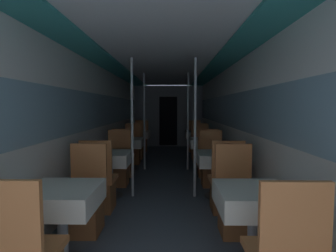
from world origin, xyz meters
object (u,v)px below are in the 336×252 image
Objects in this scene: chair_right_far_2 at (201,152)px; support_pole_right_2 at (188,122)px; support_pole_left_2 at (144,122)px; dining_table_left_3 at (139,135)px; chair_left_near_3 at (136,148)px; dining_table_right_0 at (253,202)px; chair_left_far_1 at (118,169)px; chair_right_near_1 at (225,190)px; chair_right_far_1 at (212,169)px; chair_left_far_0 at (85,206)px; dining_table_right_3 at (196,135)px; chair_right_far_0 at (236,207)px; dining_table_left_0 at (62,201)px; support_pole_right_1 at (195,128)px; chair_left_far_2 at (133,152)px; dining_table_right_1 at (218,160)px; chair_right_near_2 at (207,162)px; chair_left_far_3 at (141,142)px; chair_right_far_3 at (194,142)px; support_pole_left_1 at (132,128)px; chair_left_near_2 at (124,162)px; dining_table_left_2 at (129,144)px; chair_left_near_1 at (100,189)px; dining_table_left_1 at (110,160)px; dining_table_right_2 at (204,144)px; chair_right_near_3 at (198,148)px.

support_pole_right_2 is (-0.36, -0.60, 0.79)m from chair_right_far_2.
support_pole_left_2 reaches higher than dining_table_left_3.
chair_left_near_3 reaches higher than dining_table_right_0.
chair_left_far_1 is 3.04m from dining_table_left_3.
chair_right_near_1 is 1.21m from chair_right_far_1.
chair_left_far_0 is 5.14m from dining_table_right_3.
dining_table_right_3 is (0.00, 4.84, 0.28)m from chair_right_far_0.
dining_table_left_0 is 2.11m from chair_right_near_1.
chair_left_far_1 is 0.46× the size of support_pole_right_1.
chair_left_far_2 is 1.40× the size of dining_table_right_1.
chair_left_near_3 is 1.00× the size of chair_right_near_2.
chair_left_far_3 is 5.13m from chair_right_near_1.
chair_right_far_0 is at bearing -70.59° from dining_table_left_3.
support_pole_left_2 is 2.20× the size of chair_left_near_3.
chair_right_far_3 is (1.71, 3.63, 0.00)m from chair_left_far_1.
dining_table_left_3 is 2.97m from chair_right_near_2.
support_pole_left_1 is 1.49m from chair_left_near_2.
dining_table_left_2 is 1.83m from chair_right_far_2.
chair_left_far_1 is 1.00× the size of chair_right_far_3.
dining_table_left_2 is at bearing 19.50° from chair_right_far_2.
chair_right_near_1 is at bearing -54.81° from dining_table_left_2.
dining_table_left_0 is 1.00× the size of dining_table_right_0.
chair_left_far_0 is at bearing -90.00° from chair_left_near_1.
support_pole_right_1 is at bearing 0.00° from dining_table_left_1.
dining_table_left_3 is (0.00, 3.03, 0.28)m from chair_left_far_1.
chair_left_far_1 is at bearing 155.84° from support_pole_right_1.
chair_left_far_2 reaches higher than dining_table_right_3.
dining_table_right_3 is (0.00, 1.81, 0.00)m from dining_table_right_2.
chair_left_far_0 is 2.96m from chair_right_near_2.
dining_table_right_2 is at bearing 0.00° from support_pole_right_2.
chair_right_near_3 is (0.00, 1.21, -0.28)m from dining_table_right_2.
chair_right_far_0 is at bearing -180.00° from chair_left_far_0.
dining_table_left_1 is 1.00× the size of dining_table_right_2.
chair_left_near_1 and chair_left_near_2 have the same top height.
chair_right_far_2 is (0.36, 2.42, -0.79)m from support_pole_right_1.
chair_right_far_0 is (1.71, -1.21, -0.28)m from dining_table_left_1.
dining_table_left_2 is at bearing 90.00° from chair_left_near_2.
chair_left_far_2 is 1.06m from support_pole_left_2.
dining_table_left_3 is at bearing -90.00° from chair_left_far_2.
chair_right_near_1 is 3.02m from chair_right_far_2.
chair_right_near_1 is at bearing -90.00° from dining_table_right_3.
support_pole_right_2 is (1.35, 1.21, 0.79)m from chair_left_far_1.
chair_left_near_1 is 0.46× the size of support_pole_left_2.
dining_table_left_3 is at bearing 90.00° from chair_left_near_3.
support_pole_left_1 is 1.67m from chair_right_near_1.
chair_right_far_1 is 1.40× the size of dining_table_right_3.
dining_table_right_2 is at bearing 160.50° from chair_left_far_2.
chair_left_far_0 is at bearing -144.63° from dining_table_right_1.
chair_right_far_2 is (1.71, 2.42, -0.28)m from dining_table_left_1.
dining_table_left_1 is 0.71× the size of chair_right_far_0.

